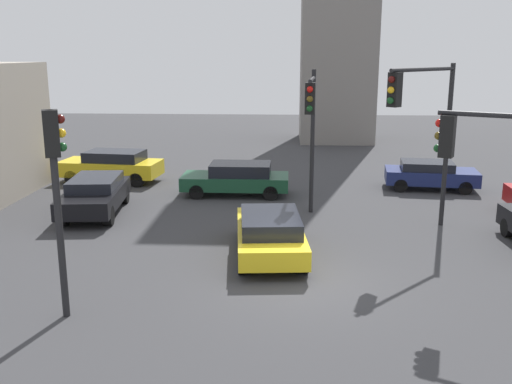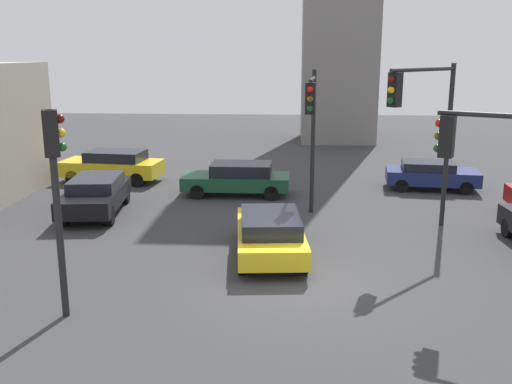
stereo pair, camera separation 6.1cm
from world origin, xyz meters
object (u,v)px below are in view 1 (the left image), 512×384
car_3 (270,233)px  car_6 (237,178)px  car_1 (95,194)px  car_2 (430,174)px  traffic_light_0 (504,165)px  traffic_light_1 (311,117)px  traffic_light_2 (424,114)px  car_5 (112,165)px  traffic_light_3 (56,175)px

car_3 → car_6: bearing=7.3°
car_1 → car_2: 14.25m
traffic_light_0 → traffic_light_1: (-4.11, 6.71, 0.33)m
traffic_light_0 → traffic_light_2: bearing=-56.0°
car_5 → car_1: bearing=106.8°
traffic_light_1 → car_1: bearing=-89.5°
traffic_light_1 → car_1: 8.52m
traffic_light_0 → car_6: size_ratio=1.08×
traffic_light_3 → traffic_light_1: bearing=31.3°
traffic_light_2 → traffic_light_3: traffic_light_2 is taller
traffic_light_0 → car_2: size_ratio=1.18×
traffic_light_1 → car_5: bearing=-118.9°
car_1 → traffic_light_2: bearing=74.4°
car_5 → car_6: (6.04, -2.19, -0.06)m
traffic_light_3 → car_1: traffic_light_3 is taller
car_2 → traffic_light_0: bearing=-89.9°
traffic_light_2 → traffic_light_3: 11.38m
traffic_light_3 → car_3: 6.77m
traffic_light_0 → car_1: traffic_light_0 is taller
traffic_light_3 → car_3: traffic_light_3 is taller
traffic_light_1 → car_2: bearing=138.9°
car_1 → car_2: (13.45, 4.71, -0.08)m
traffic_light_3 → car_5: (-3.16, 13.92, -2.52)m
traffic_light_2 → car_5: bearing=-77.8°
car_3 → car_5: size_ratio=0.98×
traffic_light_1 → car_6: bearing=-137.5°
car_1 → car_5: 5.47m
traffic_light_0 → car_1: (-12.08, 7.31, -2.64)m
traffic_light_2 → car_1: bearing=-57.0°
traffic_light_3 → car_2: bearing=27.0°
traffic_light_1 → traffic_light_2: traffic_light_2 is taller
car_2 → car_6: size_ratio=0.92×
traffic_light_0 → traffic_light_3: traffic_light_0 is taller
car_3 → car_6: (-1.64, 7.40, 0.03)m
traffic_light_0 → car_1: bearing=-3.9°
traffic_light_2 → car_5: (-12.45, 7.37, -3.23)m
car_2 → car_5: bearing=-176.0°
traffic_light_2 → car_6: bearing=-86.1°
car_1 → car_5: (-1.00, 5.38, 0.03)m
traffic_light_3 → car_6: bearing=53.7°
traffic_light_0 → car_6: bearing=-28.9°
traffic_light_2 → car_2: (2.01, 6.70, -3.34)m
traffic_light_0 → car_5: bearing=-16.9°
traffic_light_1 → car_6: 5.66m
traffic_light_1 → traffic_light_2: (3.48, -1.38, 0.29)m
traffic_light_3 → car_2: size_ratio=1.14×
traffic_light_1 → car_5: 11.17m
car_1 → car_6: size_ratio=1.04×
car_2 → car_3: size_ratio=0.88×
car_3 → car_6: car_6 is taller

